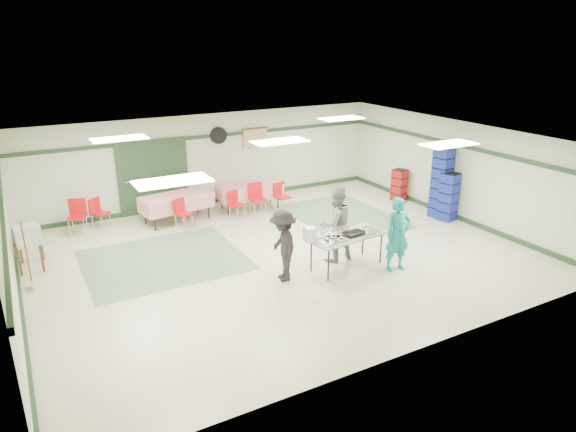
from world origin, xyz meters
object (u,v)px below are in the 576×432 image
volunteer_grey (335,224)px  crate_stack_red (399,185)px  chair_d (181,210)px  dining_table_b (176,201)px  office_printer (28,235)px  crate_stack_blue_b (448,197)px  chair_c (281,194)px  printer_table (28,241)px  chair_a (256,195)px  chair_b (235,202)px  volunteer_dark (283,246)px  serving_table (347,237)px  dining_table_a (250,190)px  broom (27,254)px  chair_loose_b (77,213)px  chair_loose_a (98,210)px  crate_stack_blue_a (441,183)px  volunteer_teal (398,235)px

volunteer_grey → crate_stack_red: size_ratio=1.76×
volunteer_grey → chair_d: bearing=-58.3°
dining_table_b → office_printer: size_ratio=4.13×
crate_stack_blue_b → chair_c: bearing=141.0°
dining_table_b → printer_table: 3.96m
chair_a → chair_b: chair_a is taller
volunteer_dark → serving_table: bearing=96.3°
volunteer_dark → dining_table_a: bearing=175.3°
broom → printer_table: bearing=71.3°
volunteer_grey → chair_loose_b: 6.65m
crate_stack_blue_b → chair_loose_a: bearing=155.1°
serving_table → volunteer_dark: volunteer_dark is taller
dining_table_b → crate_stack_blue_a: bearing=-35.0°
dining_table_a → volunteer_grey: bearing=-82.8°
chair_loose_a → printer_table: (-1.73, -1.81, 0.13)m
volunteer_grey → crate_stack_red: volunteer_grey is taller
chair_b → broom: bearing=176.0°
serving_table → volunteer_dark: bearing=167.5°
chair_a → crate_stack_blue_a: crate_stack_blue_a is taller
crate_stack_blue_a → office_printer: 10.39m
crate_stack_blue_b → printer_table: (-10.30, 2.17, -0.04)m
printer_table → broom: size_ratio=0.61×
chair_d → office_printer: 3.91m
chair_a → crate_stack_blue_b: (4.42, -2.96, 0.10)m
serving_table → chair_a: size_ratio=1.99×
serving_table → crate_stack_red: size_ratio=1.88×
chair_loose_b → broom: bearing=-96.2°
dining_table_a → dining_table_b: same height
volunteer_dark → broom: volunteer_dark is taller
volunteer_dark → office_printer: size_ratio=3.13×
chair_a → printer_table: (-5.88, -0.78, 0.06)m
chair_d → broom: bearing=-175.8°
chair_loose_a → broom: broom is taller
crate_stack_blue_a → crate_stack_blue_b: 0.45m
crate_stack_blue_a → office_printer: size_ratio=4.08×
volunteer_grey → crate_stack_blue_a: 4.34m
volunteer_teal → crate_stack_red: 5.07m
chair_d → dining_table_a: bearing=-7.8°
crate_stack_red → volunteer_teal: bearing=-131.0°
crate_stack_blue_a → crate_stack_red: (0.00, 1.71, -0.50)m
crate_stack_blue_a → volunteer_grey: bearing=-166.3°
volunteer_dark → dining_table_b: (-0.85, 4.55, -0.20)m
volunteer_grey → broom: 6.42m
volunteer_teal → printer_table: bearing=158.1°
chair_a → volunteer_dark: bearing=-103.1°
volunteer_dark → chair_b: volunteer_dark is taller
dining_table_b → chair_b: bearing=-30.3°
chair_loose_a → chair_c: bearing=-48.9°
chair_c → chair_loose_a: 5.03m
chair_d → crate_stack_blue_a: crate_stack_blue_a is taller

